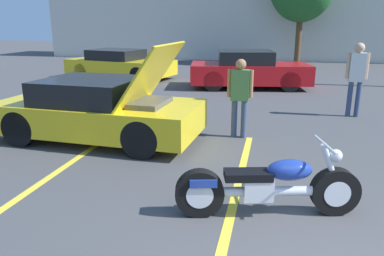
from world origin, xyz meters
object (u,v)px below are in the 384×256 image
(parked_car_left_row, at_px, (119,64))
(spectator_by_show_car, at_px, (357,73))
(motorcycle, at_px, (268,186))
(show_car_hood_open, at_px, (99,110))
(parked_car_right_row, at_px, (249,70))
(spectator_near_motorcycle, at_px, (240,92))

(parked_car_left_row, distance_m, spectator_by_show_car, 9.87)
(motorcycle, height_order, parked_car_left_row, parked_car_left_row)
(show_car_hood_open, xyz_separation_m, parked_car_left_row, (-3.06, 8.20, -0.04))
(parked_car_right_row, bearing_deg, parked_car_left_row, 157.53)
(show_car_hood_open, bearing_deg, parked_car_left_row, 113.78)
(show_car_hood_open, xyz_separation_m, parked_car_right_row, (2.48, 6.95, 0.03))
(spectator_near_motorcycle, bearing_deg, show_car_hood_open, -164.90)
(motorcycle, xyz_separation_m, parked_car_left_row, (-6.48, 10.65, 0.19))
(show_car_hood_open, distance_m, spectator_near_motorcycle, 2.87)
(parked_car_left_row, bearing_deg, motorcycle, -45.83)
(show_car_hood_open, distance_m, parked_car_left_row, 8.75)
(motorcycle, bearing_deg, spectator_by_show_car, 56.51)
(show_car_hood_open, bearing_deg, parked_car_right_row, 73.66)
(motorcycle, bearing_deg, parked_car_right_row, 81.69)
(parked_car_left_row, relative_size, spectator_by_show_car, 2.63)
(show_car_hood_open, bearing_deg, motorcycle, -32.22)
(spectator_by_show_car, bearing_deg, motorcycle, -109.45)
(show_car_hood_open, relative_size, spectator_near_motorcycle, 2.57)
(motorcycle, height_order, spectator_by_show_car, spectator_by_show_car)
(motorcycle, distance_m, parked_car_right_row, 9.45)
(show_car_hood_open, xyz_separation_m, spectator_near_motorcycle, (2.75, 0.74, 0.35))
(motorcycle, relative_size, spectator_by_show_car, 1.23)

